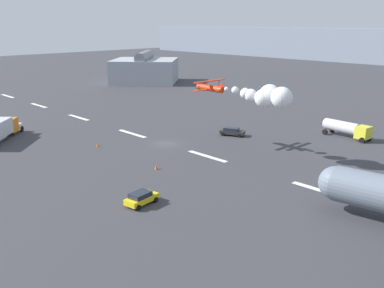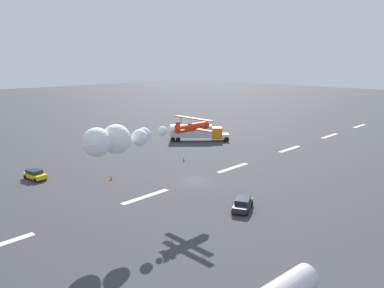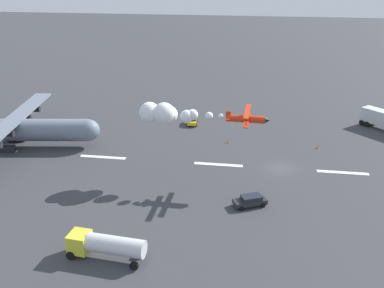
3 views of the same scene
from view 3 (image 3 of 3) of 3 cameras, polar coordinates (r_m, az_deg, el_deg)
ground_plane at (r=72.08m, az=11.30°, el=-3.13°), size 440.00×440.00×0.00m
runway_stripe_3 at (r=73.34m, az=19.02°, el=-3.52°), size 8.00×0.90×0.01m
runway_stripe_4 at (r=72.15m, az=3.45°, el=-2.68°), size 8.00×0.90×0.01m
runway_stripe_5 at (r=76.25m, az=-11.49°, el=-1.68°), size 8.00×0.90×0.01m
cargo_transport_plane at (r=83.53m, az=-21.39°, el=1.83°), size 28.45×33.39×11.18m
stunt_biplane_red at (r=65.07m, az=-2.82°, el=3.92°), size 19.33×6.72×3.38m
fuel_tanker_truck at (r=50.74m, az=-11.20°, el=-12.74°), size 8.99×3.47×2.90m
followme_car_yellow at (r=89.89m, az=0.01°, el=3.12°), size 2.43×4.25×1.52m
airport_staff_sedan at (r=60.47m, az=7.60°, el=-7.29°), size 4.84×3.49×1.52m
traffic_cone_near at (r=81.24m, az=16.05°, el=-0.30°), size 0.44×0.44×0.75m
traffic_cone_far at (r=80.83m, az=4.76°, el=0.43°), size 0.44×0.44×0.75m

